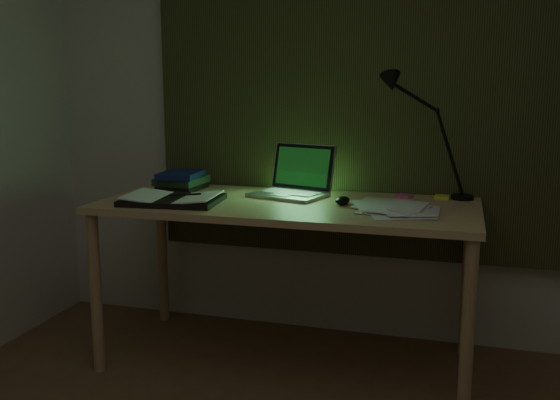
{
  "coord_description": "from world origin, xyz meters",
  "views": [
    {
      "loc": [
        0.46,
        -1.18,
        1.33
      ],
      "look_at": [
        -0.29,
        1.42,
        0.82
      ],
      "focal_mm": 40.0,
      "sensor_mm": 36.0,
      "label": 1
    }
  ],
  "objects_px": {
    "desk": "(287,284)",
    "open_textbook": "(173,199)",
    "book_stack": "(183,180)",
    "laptop": "(288,171)",
    "desk_lamp": "(466,140)",
    "loose_papers": "(397,207)"
  },
  "relations": [
    {
      "from": "desk",
      "to": "open_textbook",
      "type": "height_order",
      "value": "open_textbook"
    },
    {
      "from": "desk",
      "to": "open_textbook",
      "type": "xyz_separation_m",
      "value": [
        -0.5,
        -0.16,
        0.41
      ]
    },
    {
      "from": "book_stack",
      "to": "open_textbook",
      "type": "bearing_deg",
      "value": -72.58
    },
    {
      "from": "desk",
      "to": "open_textbook",
      "type": "bearing_deg",
      "value": -162.57
    },
    {
      "from": "laptop",
      "to": "book_stack",
      "type": "distance_m",
      "value": 0.58
    },
    {
      "from": "book_stack",
      "to": "desk_lamp",
      "type": "distance_m",
      "value": 1.41
    },
    {
      "from": "open_textbook",
      "to": "book_stack",
      "type": "height_order",
      "value": "book_stack"
    },
    {
      "from": "book_stack",
      "to": "desk",
      "type": "bearing_deg",
      "value": -16.69
    },
    {
      "from": "desk",
      "to": "desk_lamp",
      "type": "bearing_deg",
      "value": 21.25
    },
    {
      "from": "laptop",
      "to": "desk_lamp",
      "type": "relative_size",
      "value": 0.68
    },
    {
      "from": "desk",
      "to": "loose_papers",
      "type": "xyz_separation_m",
      "value": [
        0.5,
        -0.02,
        0.4
      ]
    },
    {
      "from": "laptop",
      "to": "open_textbook",
      "type": "relative_size",
      "value": 0.89
    },
    {
      "from": "book_stack",
      "to": "desk_lamp",
      "type": "relative_size",
      "value": 0.44
    },
    {
      "from": "book_stack",
      "to": "loose_papers",
      "type": "distance_m",
      "value": 1.13
    },
    {
      "from": "desk_lamp",
      "to": "loose_papers",
      "type": "bearing_deg",
      "value": -125.03
    },
    {
      "from": "desk",
      "to": "book_stack",
      "type": "distance_m",
      "value": 0.78
    },
    {
      "from": "desk_lamp",
      "to": "open_textbook",
      "type": "bearing_deg",
      "value": -154.8
    },
    {
      "from": "desk",
      "to": "book_stack",
      "type": "xyz_separation_m",
      "value": [
        -0.61,
        0.18,
        0.44
      ]
    },
    {
      "from": "open_textbook",
      "to": "book_stack",
      "type": "distance_m",
      "value": 0.36
    },
    {
      "from": "loose_papers",
      "to": "desk",
      "type": "bearing_deg",
      "value": 178.03
    },
    {
      "from": "laptop",
      "to": "desk",
      "type": "bearing_deg",
      "value": -59.18
    },
    {
      "from": "desk",
      "to": "loose_papers",
      "type": "height_order",
      "value": "loose_papers"
    }
  ]
}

